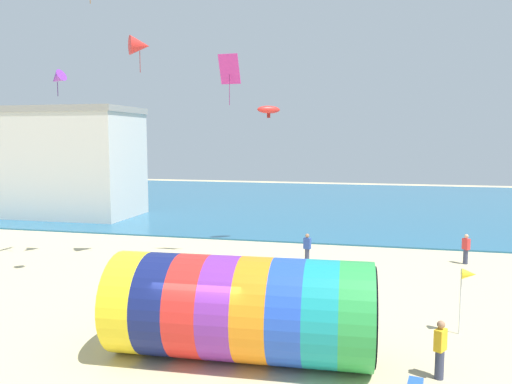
{
  "coord_description": "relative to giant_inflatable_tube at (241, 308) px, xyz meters",
  "views": [
    {
      "loc": [
        4.55,
        -13.33,
        6.43
      ],
      "look_at": [
        0.94,
        2.27,
        4.71
      ],
      "focal_mm": 35.0,
      "sensor_mm": 36.0,
      "label": 1
    }
  ],
  "objects": [
    {
      "name": "promenade_building",
      "position": [
        -21.45,
        22.74,
        2.96
      ],
      "size": [
        12.9,
        6.5,
        8.94
      ],
      "color": "silver",
      "rests_on": "ground"
    },
    {
      "name": "kite_purple_delta",
      "position": [
        -9.78,
        5.9,
        7.51
      ],
      "size": [
        0.84,
        0.67,
        1.15
      ],
      "color": "purple"
    },
    {
      "name": "kite_handler",
      "position": [
        5.5,
        -0.03,
        -0.69
      ],
      "size": [
        0.38,
        0.42,
        1.62
      ],
      "color": "#383D56",
      "rests_on": "ground"
    },
    {
      "name": "kite_magenta_diamond",
      "position": [
        -3.58,
        11.34,
        8.41
      ],
      "size": [
        1.09,
        0.62,
        2.55
      ],
      "color": "#D1339E"
    },
    {
      "name": "kite_red_parafoil",
      "position": [
        -2.36,
        15.36,
        6.6
      ],
      "size": [
        1.53,
        1.28,
        0.79
      ],
      "color": "red"
    },
    {
      "name": "kite_red_delta",
      "position": [
        -7.82,
        9.91,
        9.53
      ],
      "size": [
        1.36,
        1.36,
        1.81
      ],
      "color": "red"
    },
    {
      "name": "bystander_near_water",
      "position": [
        0.47,
        11.61,
        -0.73
      ],
      "size": [
        0.41,
        0.32,
        1.56
      ],
      "color": "#383D56",
      "rests_on": "ground"
    },
    {
      "name": "sea",
      "position": [
        -0.96,
        36.34,
        -1.46
      ],
      "size": [
        120.0,
        40.0,
        0.1
      ],
      "primitive_type": "cube",
      "color": "#236084",
      "rests_on": "ground"
    },
    {
      "name": "ground_plane",
      "position": [
        -0.96,
        -0.27,
        -1.51
      ],
      "size": [
        120.0,
        120.0,
        0.0
      ],
      "primitive_type": "plane",
      "color": "#CCBA8C"
    },
    {
      "name": "bystander_mid_beach",
      "position": [
        8.43,
        13.32,
        -0.73
      ],
      "size": [
        0.4,
        0.42,
        1.56
      ],
      "color": "#383D56",
      "rests_on": "ground"
    },
    {
      "name": "beach_flag",
      "position": [
        6.75,
        3.39,
        0.45
      ],
      "size": [
        0.47,
        0.36,
        2.22
      ],
      "color": "silver",
      "rests_on": "ground"
    },
    {
      "name": "giant_inflatable_tube",
      "position": [
        0.0,
        0.0,
        0.0
      ],
      "size": [
        7.72,
        3.33,
        3.03
      ],
      "color": "yellow",
      "rests_on": "ground"
    }
  ]
}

